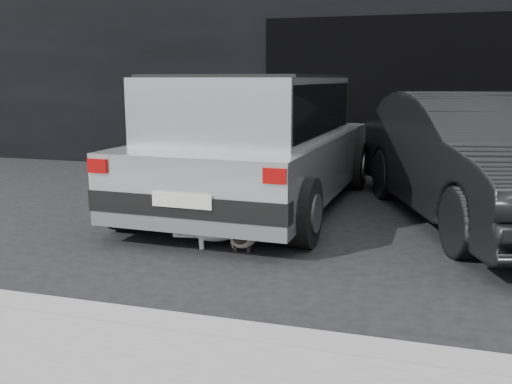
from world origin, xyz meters
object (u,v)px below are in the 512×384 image
(silver_hatchback, at_px, (257,136))
(cat_white, at_px, (221,228))
(second_car, at_px, (478,159))
(cat_siamese, at_px, (243,237))

(silver_hatchback, relative_size, cat_white, 6.39)
(silver_hatchback, distance_m, cat_white, 1.88)
(silver_hatchback, xyz_separation_m, second_car, (2.58, -0.01, -0.17))
(cat_siamese, bearing_deg, silver_hatchback, -87.87)
(cat_siamese, distance_m, cat_white, 0.24)
(silver_hatchback, height_order, cat_siamese, silver_hatchback)
(silver_hatchback, relative_size, second_car, 1.03)
(second_car, xyz_separation_m, cat_white, (-2.43, -1.72, -0.55))
(cat_white, bearing_deg, silver_hatchback, 159.92)
(second_car, relative_size, cat_white, 6.22)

